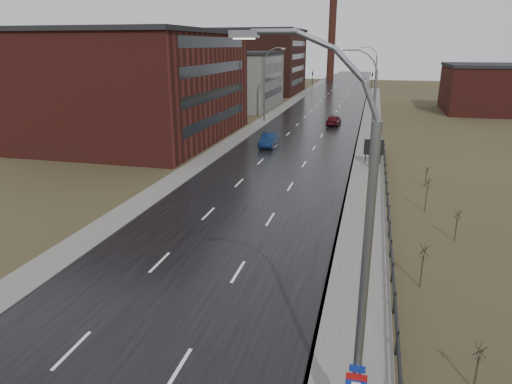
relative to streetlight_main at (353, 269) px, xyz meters
The scene contains 24 objects.
road 58.93m from the streetlight_main, 98.31° to the left, with size 14.00×300.00×0.06m, color black.
sidewalk_right 33.54m from the streetlight_main, 89.78° to the left, with size 3.20×180.00×0.18m, color #595651.
curb_right 33.57m from the streetlight_main, 92.42° to the left, with size 0.16×180.00×0.18m, color slate.
sidewalk_left 60.65m from the streetlight_main, 106.04° to the left, with size 2.40×260.00×0.12m, color #595651.
warehouse_near 52.13m from the streetlight_main, 124.42° to the left, with size 22.44×28.56×13.50m.
warehouse_mid 80.48m from the streetlight_main, 109.20° to the left, with size 16.32×20.40×10.50m.
warehouse_far 110.59m from the streetlight_main, 106.53° to the left, with size 26.52×24.48×15.50m.
building_right 82.95m from the streetlight_main, 74.74° to the left, with size 18.36×16.32×8.50m.
smokestack 149.01m from the streetlight_main, 95.58° to the left, with size 2.70×2.70×30.70m.
streetlight_main is the anchor object (origin of this frame).
streetlight_right_mid 34.01m from the streetlight_main, 89.95° to the left, with size 3.36×0.28×11.35m.
streetlight_left 62.15m from the streetlight_main, 105.08° to the left, with size 3.36×0.28×11.35m.
streetlight_right_far 88.01m from the streetlight_main, 89.98° to the left, with size 3.36×0.28×11.35m.
guardrail 17.27m from the streetlight_main, 83.61° to the left, with size 0.10×53.05×1.10m.
shrub_b 7.67m from the streetlight_main, 39.57° to the left, with size 0.45×0.48×1.89m.
shrub_c 12.26m from the streetlight_main, 73.52° to the left, with size 0.57×0.60×2.39m.
shrub_d 19.03m from the streetlight_main, 71.55° to the left, with size 0.49×0.52×2.06m.
shrub_e 23.44m from the streetlight_main, 78.69° to the left, with size 0.61×0.65×2.60m.
shrub_f 30.18m from the streetlight_main, 80.00° to the left, with size 0.41×0.44×1.72m.
billboard 35.89m from the streetlight_main, 88.99° to the left, with size 1.94×0.17×2.64m.
traffic_light_left 119.16m from the streetlight_main, 97.95° to the left, with size 0.58×2.73×5.30m.
traffic_light_right 118.01m from the streetlight_main, 90.23° to the left, with size 0.58×2.73×5.30m.
car_near 43.41m from the streetlight_main, 105.52° to the left, with size 1.68×4.81×1.59m, color #0B1B3B.
car_far 59.25m from the streetlight_main, 95.22° to the left, with size 1.87×4.66×1.59m, color #440B13.
Camera 1 is at (8.65, -9.14, 11.72)m, focal length 32.00 mm.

